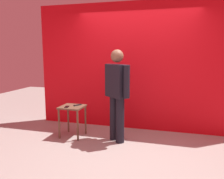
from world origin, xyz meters
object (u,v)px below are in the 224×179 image
at_px(side_table, 72,112).
at_px(cell_phone, 67,107).
at_px(tv_remote, 77,105).
at_px(standing_person, 117,91).

xyz_separation_m(side_table, cell_phone, (-0.06, -0.10, 0.12)).
bearing_deg(tv_remote, standing_person, 23.83).
bearing_deg(side_table, cell_phone, -122.87).
height_order(standing_person, cell_phone, standing_person).
xyz_separation_m(cell_phone, tv_remote, (0.14, 0.17, 0.01)).
height_order(side_table, cell_phone, cell_phone).
distance_m(side_table, cell_phone, 0.17).
distance_m(standing_person, side_table, 1.01).
xyz_separation_m(standing_person, cell_phone, (-0.97, -0.10, -0.34)).
xyz_separation_m(side_table, tv_remote, (0.08, 0.07, 0.13)).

